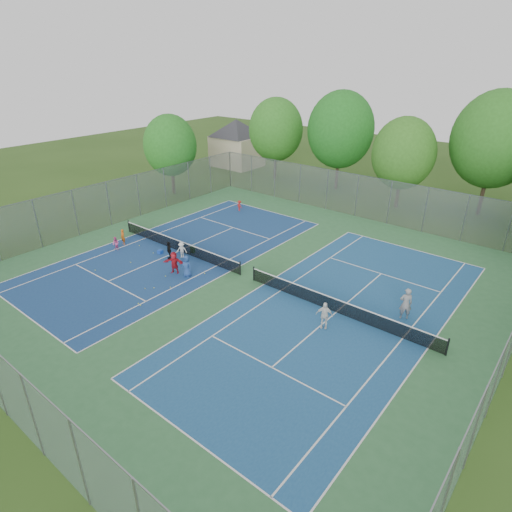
{
  "coord_description": "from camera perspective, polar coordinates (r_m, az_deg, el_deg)",
  "views": [
    {
      "loc": [
        16.92,
        -19.88,
        14.08
      ],
      "look_at": [
        0.0,
        1.0,
        1.3
      ],
      "focal_mm": 30.0,
      "sensor_mm": 36.0,
      "label": 1
    }
  ],
  "objects": [
    {
      "name": "house",
      "position": [
        59.47,
        -2.62,
        15.86
      ],
      "size": [
        11.03,
        11.03,
        7.3
      ],
      "color": "#B7A88C",
      "rests_on": "ground"
    },
    {
      "name": "tennis_ball_3",
      "position": [
        27.41,
        -15.13,
        -6.39
      ],
      "size": [
        0.07,
        0.07,
        0.07
      ],
      "primitive_type": "sphere",
      "color": "yellow",
      "rests_on": "ground"
    },
    {
      "name": "tennis_ball_5",
      "position": [
        30.41,
        -11.98,
        -2.68
      ],
      "size": [
        0.07,
        0.07,
        0.07
      ],
      "primitive_type": "sphere",
      "color": "#B9D932",
      "rests_on": "ground"
    },
    {
      "name": "tennis_ball_10",
      "position": [
        32.23,
        -10.0,
        -0.82
      ],
      "size": [
        0.07,
        0.07,
        0.07
      ],
      "primitive_type": "sphere",
      "color": "yellow",
      "rests_on": "ground"
    },
    {
      "name": "court_left",
      "position": [
        34.13,
        -10.24,
        0.67
      ],
      "size": [
        10.97,
        23.77,
        0.01
      ],
      "primitive_type": "cube",
      "color": "navy",
      "rests_on": "court_pad"
    },
    {
      "name": "tree_nw",
      "position": [
        52.69,
        2.66,
        16.47
      ],
      "size": [
        6.4,
        6.4,
        9.58
      ],
      "color": "#443326",
      "rests_on": "ground"
    },
    {
      "name": "tennis_ball_2",
      "position": [
        34.13,
        -13.54,
        0.38
      ],
      "size": [
        0.07,
        0.07,
        0.07
      ],
      "primitive_type": "sphere",
      "color": "#ADCA2F",
      "rests_on": "ground"
    },
    {
      "name": "student_e",
      "position": [
        29.89,
        -9.24,
        -1.34
      ],
      "size": [
        0.84,
        0.63,
        1.57
      ],
      "primitive_type": "imported",
      "rotation": [
        0.0,
        0.0,
        0.19
      ],
      "color": "#274A8F",
      "rests_on": "ground"
    },
    {
      "name": "ball_crate",
      "position": [
        33.95,
        -12.65,
        0.55
      ],
      "size": [
        0.37,
        0.37,
        0.29
      ],
      "primitive_type": "cube",
      "rotation": [
        0.0,
        0.0,
        0.1
      ],
      "color": "#1744AF",
      "rests_on": "ground"
    },
    {
      "name": "net_right",
      "position": [
        26.06,
        10.7,
        -6.59
      ],
      "size": [
        12.87,
        0.1,
        0.91
      ],
      "primitive_type": "cube",
      "color": "black",
      "rests_on": "ground"
    },
    {
      "name": "court_pad",
      "position": [
        29.66,
        -1.22,
        -2.9
      ],
      "size": [
        32.0,
        32.0,
        0.01
      ],
      "primitive_type": "cube",
      "color": "#31673A",
      "rests_on": "ground"
    },
    {
      "name": "tennis_ball_1",
      "position": [
        30.32,
        -6.85,
        -2.36
      ],
      "size": [
        0.07,
        0.07,
        0.07
      ],
      "primitive_type": "sphere",
      "color": "#D4E134",
      "rests_on": "ground"
    },
    {
      "name": "tennis_ball_11",
      "position": [
        35.69,
        -15.28,
        1.31
      ],
      "size": [
        0.07,
        0.07,
        0.07
      ],
      "primitive_type": "sphere",
      "color": "gold",
      "rests_on": "ground"
    },
    {
      "name": "tennis_ball_0",
      "position": [
        29.16,
        -14.58,
        -4.27
      ],
      "size": [
        0.07,
        0.07,
        0.07
      ],
      "primitive_type": "sphere",
      "color": "gold",
      "rests_on": "ground"
    },
    {
      "name": "student_d",
      "position": [
        32.72,
        -11.53,
        0.75
      ],
      "size": [
        0.88,
        0.7,
        1.4
      ],
      "primitive_type": "imported",
      "rotation": [
        0.0,
        0.0,
        -0.51
      ],
      "color": "black",
      "rests_on": "ground"
    },
    {
      "name": "teen_court_b",
      "position": [
        24.43,
        9.09,
        -7.8
      ],
      "size": [
        1.04,
        0.78,
        1.65
      ],
      "primitive_type": "imported",
      "rotation": [
        0.0,
        0.0,
        0.44
      ],
      "color": "silver",
      "rests_on": "ground"
    },
    {
      "name": "tennis_ball_7",
      "position": [
        32.66,
        -20.65,
        -1.8
      ],
      "size": [
        0.07,
        0.07,
        0.07
      ],
      "primitive_type": "sphere",
      "color": "#C3E234",
      "rests_on": "ground"
    },
    {
      "name": "tennis_ball_8",
      "position": [
        27.62,
        -15.41,
        -6.16
      ],
      "size": [
        0.07,
        0.07,
        0.07
      ],
      "primitive_type": "sphere",
      "color": "#ADC72E",
      "rests_on": "ground"
    },
    {
      "name": "tree_nr",
      "position": [
        45.14,
        29.27,
        13.36
      ],
      "size": [
        7.6,
        7.6,
        11.42
      ],
      "color": "#443326",
      "rests_on": "ground"
    },
    {
      "name": "court_right",
      "position": [
        26.29,
        10.63,
        -7.4
      ],
      "size": [
        10.97,
        23.77,
        0.01
      ],
      "primitive_type": "cube",
      "color": "navy",
      "rests_on": "court_pad"
    },
    {
      "name": "tennis_ball_9",
      "position": [
        29.11,
        -13.45,
        -4.18
      ],
      "size": [
        0.07,
        0.07,
        0.07
      ],
      "primitive_type": "sphere",
      "color": "#E7EF37",
      "rests_on": "ground"
    },
    {
      "name": "tennis_ball_4",
      "position": [
        28.96,
        -11.34,
        -4.13
      ],
      "size": [
        0.07,
        0.07,
        0.07
      ],
      "primitive_type": "sphere",
      "color": "#C9D130",
      "rests_on": "ground"
    },
    {
      "name": "student_a",
      "position": [
        36.2,
        -17.33,
        2.45
      ],
      "size": [
        0.51,
        0.37,
        1.29
      ],
      "primitive_type": "imported",
      "rotation": [
        0.0,
        0.0,
        -0.13
      ],
      "color": "#DC5C14",
      "rests_on": "ground"
    },
    {
      "name": "fence_north",
      "position": [
        41.47,
        13.29,
        7.82
      ],
      "size": [
        32.0,
        0.1,
        4.0
      ],
      "primitive_type": "cube",
      "color": "gray",
      "rests_on": "ground"
    },
    {
      "name": "tennis_ball_6",
      "position": [
        33.01,
        -16.37,
        -0.86
      ],
      "size": [
        0.07,
        0.07,
        0.07
      ],
      "primitive_type": "sphere",
      "color": "#CED932",
      "rests_on": "ground"
    },
    {
      "name": "ball_hopper",
      "position": [
        33.56,
        -8.45,
        0.86
      ],
      "size": [
        0.33,
        0.33,
        0.56
      ],
      "primitive_type": "cube",
      "rotation": [
        0.0,
        0.0,
        0.18
      ],
      "color": "#25892C",
      "rests_on": "ground"
    },
    {
      "name": "fence_west",
      "position": [
        40.31,
        -19.04,
        6.59
      ],
      "size": [
        0.1,
        32.0,
        4.0
      ],
      "primitive_type": "cube",
      "rotation": [
        0.0,
        0.0,
        1.57
      ],
      "color": "gray",
      "rests_on": "ground"
    },
    {
      "name": "student_b",
      "position": [
        35.35,
        -18.19,
        1.59
      ],
      "size": [
        0.59,
        0.5,
        1.1
      ],
      "primitive_type": "imported",
      "rotation": [
        0.0,
        0.0,
        0.16
      ],
      "color": "#E6599D",
      "rests_on": "ground"
    },
    {
      "name": "instructor",
      "position": [
        26.28,
        19.34,
        -6.01
      ],
      "size": [
        0.87,
        0.8,
        2.0
      ],
      "primitive_type": "imported",
      "rotation": [
        0.0,
        0.0,
        3.73
      ],
      "color": "gray",
      "rests_on": "ground"
    },
    {
      "name": "ground",
      "position": [
        29.66,
        -1.22,
        -2.91
      ],
      "size": [
        120.0,
        120.0,
        0.0
      ],
      "primitive_type": "plane",
      "color": "#2B4A17",
      "rests_on": "ground"
    },
    {
      "name": "tree_nc",
      "position": [
        44.37,
        19.08,
        12.8
      ],
      "size": [
        6.0,
        6.0,
        8.85
      ],
      "color": "#443326",
      "rests_on": "ground"
    },
    {
      "name": "tree_nl",
      "position": [
        49.2,
        11.21,
        16.17
      ],
      "size": [
        7.2,
        7.2,
        10.69
      ],
      "color": "#443326",
      "rests_on": "ground"
    },
    {
      "name": "fence_east",
      "position": [
        23.28,
        30.98,
        -9.97
      ],
      "size": [
        0.1,
        32.0,
        4.0
      ],
      "primitive_type": "cube",
      "rotation": [
        0.0,
        0.0,
        1.57
      ],
      "color": "gray",
      "rests_on": "ground"
    },
    {
      "name": "student_f",
      "position": [
        30.49,
        -10.86,
        -0.87
      ],
      "size": [
        1.55,
        1.1,
        1.61
      ],
      "primitive_type": "imported",
      "rotation": [
        0.0,
        0.0,
        0.47
      ],
      "color": "red",
      "rests_on": "ground"
    },
    {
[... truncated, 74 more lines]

